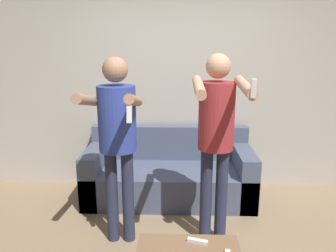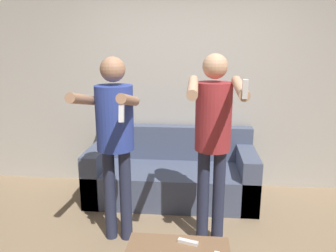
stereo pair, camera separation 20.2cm
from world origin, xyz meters
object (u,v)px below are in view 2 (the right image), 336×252
at_px(couch, 172,175).
at_px(person_standing_right, 213,130).
at_px(person_standing_left, 115,129).
at_px(remote_far, 188,242).

distance_m(couch, person_standing_right, 1.34).
relative_size(couch, person_standing_right, 1.12).
xyz_separation_m(person_standing_left, remote_far, (0.68, -0.65, -0.66)).
xyz_separation_m(couch, person_standing_left, (-0.43, -0.95, 0.82)).
height_order(couch, person_standing_left, person_standing_left).
relative_size(person_standing_left, remote_far, 11.20).
distance_m(couch, remote_far, 1.63).
xyz_separation_m(person_standing_left, person_standing_right, (0.87, -0.00, 0.02)).
distance_m(person_standing_right, remote_far, 0.96).
bearing_deg(person_standing_left, remote_far, -43.63).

